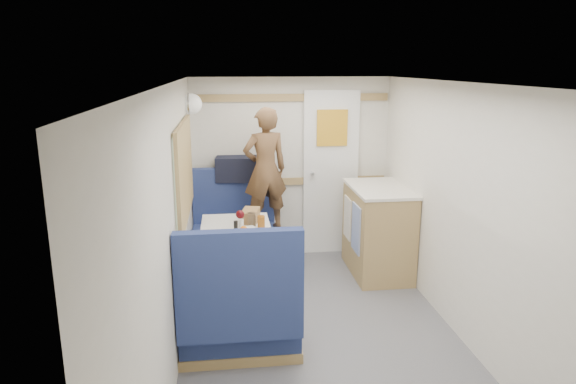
{
  "coord_description": "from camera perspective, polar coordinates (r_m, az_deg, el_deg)",
  "views": [
    {
      "loc": [
        -0.71,
        -3.35,
        2.13
      ],
      "look_at": [
        -0.2,
        0.9,
        1.06
      ],
      "focal_mm": 32.0,
      "sensor_mm": 36.0,
      "label": 1
    }
  ],
  "objects": [
    {
      "name": "floor",
      "position": [
        4.03,
        4.54,
        -17.89
      ],
      "size": [
        4.5,
        4.5,
        0.0
      ],
      "primitive_type": "plane",
      "color": "#515156",
      "rests_on": "ground"
    },
    {
      "name": "ceiling",
      "position": [
        3.43,
        5.2,
        11.8
      ],
      "size": [
        4.5,
        4.5,
        0.0
      ],
      "primitive_type": "plane",
      "rotation": [
        3.14,
        0.0,
        0.0
      ],
      "color": "silver",
      "rests_on": "wall_back"
    },
    {
      "name": "wall_back",
      "position": [
        5.76,
        0.32,
        2.7
      ],
      "size": [
        2.2,
        0.02,
        2.0
      ],
      "primitive_type": "cube",
      "color": "silver",
      "rests_on": "floor"
    },
    {
      "name": "wall_left",
      "position": [
        3.56,
        -12.84,
        -4.86
      ],
      "size": [
        0.02,
        4.5,
        2.0
      ],
      "primitive_type": "cube",
      "color": "silver",
      "rests_on": "floor"
    },
    {
      "name": "wall_right",
      "position": [
        3.97,
        20.6,
        -3.42
      ],
      "size": [
        0.02,
        4.5,
        2.0
      ],
      "primitive_type": "cube",
      "color": "silver",
      "rests_on": "floor"
    },
    {
      "name": "oak_trim_low",
      "position": [
        5.77,
        0.34,
        1.2
      ],
      "size": [
        2.15,
        0.02,
        0.08
      ],
      "primitive_type": "cube",
      "color": "olive",
      "rests_on": "wall_back"
    },
    {
      "name": "oak_trim_high",
      "position": [
        5.64,
        0.36,
        10.45
      ],
      "size": [
        2.15,
        0.02,
        0.08
      ],
      "primitive_type": "cube",
      "color": "olive",
      "rests_on": "wall_back"
    },
    {
      "name": "side_window",
      "position": [
        4.45,
        -11.52,
        2.34
      ],
      "size": [
        0.04,
        1.3,
        0.72
      ],
      "primitive_type": "cube",
      "color": "gray",
      "rests_on": "wall_left"
    },
    {
      "name": "rear_door",
      "position": [
        5.81,
        4.77,
        2.46
      ],
      "size": [
        0.62,
        0.12,
        1.86
      ],
      "color": "white",
      "rests_on": "wall_back"
    },
    {
      "name": "dinette_table",
      "position": [
        4.62,
        -5.77,
        -5.82
      ],
      "size": [
        0.62,
        0.92,
        0.72
      ],
      "color": "white",
      "rests_on": "floor"
    },
    {
      "name": "bench_far",
      "position": [
        5.53,
        -5.91,
        -5.39
      ],
      "size": [
        0.9,
        0.59,
        1.05
      ],
      "color": "navy",
      "rests_on": "floor"
    },
    {
      "name": "bench_near",
      "position": [
        3.94,
        -5.36,
        -13.73
      ],
      "size": [
        0.9,
        0.59,
        1.05
      ],
      "color": "navy",
      "rests_on": "floor"
    },
    {
      "name": "ledge",
      "position": [
        5.61,
        -6.11,
        1.07
      ],
      "size": [
        0.9,
        0.14,
        0.04
      ],
      "primitive_type": "cube",
      "color": "olive",
      "rests_on": "bench_far"
    },
    {
      "name": "dome_light",
      "position": [
        5.23,
        -10.65,
        9.61
      ],
      "size": [
        0.2,
        0.2,
        0.2
      ],
      "primitive_type": "sphere",
      "color": "white",
      "rests_on": "wall_left"
    },
    {
      "name": "galley_counter",
      "position": [
        5.4,
        9.93,
        -4.15
      ],
      "size": [
        0.57,
        0.92,
        0.92
      ],
      "color": "olive",
      "rests_on": "floor"
    },
    {
      "name": "person",
      "position": [
        5.25,
        -2.55,
        2.51
      ],
      "size": [
        0.52,
        0.4,
        1.27
      ],
      "primitive_type": "imported",
      "rotation": [
        0.0,
        0.0,
        3.38
      ],
      "color": "brown",
      "rests_on": "bench_far"
    },
    {
      "name": "duffel_bag",
      "position": [
        5.58,
        -5.19,
        2.6
      ],
      "size": [
        0.57,
        0.31,
        0.26
      ],
      "primitive_type": "cube",
      "rotation": [
        0.0,
        0.0,
        -0.09
      ],
      "color": "black",
      "rests_on": "ledge"
    },
    {
      "name": "tray",
      "position": [
        4.41,
        -4.58,
        -4.56
      ],
      "size": [
        0.35,
        0.39,
        0.02
      ],
      "primitive_type": "cube",
      "rotation": [
        0.0,
        0.0,
        0.37
      ],
      "color": "white",
      "rests_on": "dinette_table"
    },
    {
      "name": "orange_fruit",
      "position": [
        4.35,
        -4.94,
        -4.22
      ],
      "size": [
        0.07,
        0.07,
        0.07
      ],
      "primitive_type": "sphere",
      "color": "orange",
      "rests_on": "tray"
    },
    {
      "name": "cheese_block",
      "position": [
        4.34,
        -6.08,
        -4.56
      ],
      "size": [
        0.1,
        0.07,
        0.03
      ],
      "primitive_type": "cube",
      "rotation": [
        0.0,
        0.0,
        0.23
      ],
      "color": "#F6DC8E",
      "rests_on": "tray"
    },
    {
      "name": "wine_glass",
      "position": [
        4.52,
        -5.35,
        -2.58
      ],
      "size": [
        0.08,
        0.08,
        0.17
      ],
      "color": "white",
      "rests_on": "dinette_table"
    },
    {
      "name": "tumbler_left",
      "position": [
        4.2,
        -8.79,
        -4.98
      ],
      "size": [
        0.07,
        0.07,
        0.11
      ],
      "primitive_type": "cylinder",
      "color": "silver",
      "rests_on": "dinette_table"
    },
    {
      "name": "tumbler_right",
      "position": [
        4.61,
        -4.06,
        -3.05
      ],
      "size": [
        0.07,
        0.07,
        0.12
      ],
      "primitive_type": "cylinder",
      "color": "white",
      "rests_on": "dinette_table"
    },
    {
      "name": "beer_glass",
      "position": [
        4.56,
        -3.0,
        -3.31
      ],
      "size": [
        0.07,
        0.07,
        0.1
      ],
      "primitive_type": "cylinder",
      "color": "brown",
      "rests_on": "dinette_table"
    },
    {
      "name": "pepper_grinder",
      "position": [
        4.48,
        -5.83,
        -3.78
      ],
      "size": [
        0.03,
        0.03,
        0.09
      ],
      "primitive_type": "cylinder",
      "color": "black",
      "rests_on": "dinette_table"
    },
    {
      "name": "salt_grinder",
      "position": [
        4.51,
        -5.19,
        -3.61
      ],
      "size": [
        0.04,
        0.04,
        0.1
      ],
      "primitive_type": "cylinder",
      "color": "silver",
      "rests_on": "dinette_table"
    },
    {
      "name": "bread_loaf",
      "position": [
        4.74,
        -4.2,
        -2.62
      ],
      "size": [
        0.2,
        0.29,
        0.11
      ],
      "primitive_type": "cube",
      "rotation": [
        0.0,
        0.0,
        -0.22
      ],
      "color": "brown",
      "rests_on": "dinette_table"
    }
  ]
}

